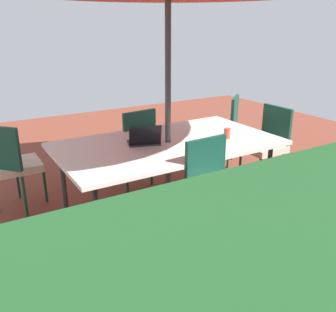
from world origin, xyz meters
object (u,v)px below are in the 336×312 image
Objects in this scene: chair_west at (267,142)px; cup at (227,133)px; laptop at (144,140)px; dining_table at (168,146)px; chair_southwest at (223,126)px; chair_south at (133,143)px; chair_southeast at (13,162)px; chair_north at (215,188)px.

cup is at bearing -77.74° from chair_west.
laptop is 3.44× the size of cup.
chair_west reaches higher than dining_table.
chair_southwest is 8.88× the size of cup.
chair_west is 8.88× the size of cup.
chair_south is 1.20m from cup.
chair_southeast and chair_north have the same top height.
chair_north is at bearing 178.44° from chair_southeast.
cup is (-0.85, 0.26, 0.01)m from laptop.
chair_south is (1.44, 0.06, 0.00)m from chair_southwest.
chair_southwest is 2.58× the size of laptop.
cup is at bearing 115.69° from chair_south.
chair_north and chair_south have the same top height.
chair_southeast is at bearing -30.71° from dining_table.
dining_table is at bearing -92.23° from chair_west.
cup is at bearing -179.38° from laptop.
chair_west is at bearing -149.96° from chair_southeast.
chair_north is 1.55m from chair_south.
chair_southeast is at bearing -40.79° from chair_southwest.
chair_southwest is at bearing -133.10° from chair_southeast.
chair_southwest is (-1.41, -0.83, -0.18)m from dining_table.
laptop reaches higher than chair_southwest.
chair_north is 1.00× the size of chair_south.
chair_west is at bearing -164.61° from laptop.
chair_north reaches higher than dining_table.
chair_southwest is 0.85m from chair_west.
chair_southwest reaches higher than cup.
chair_north is (1.39, 1.61, 0.00)m from chair_southwest.
chair_southwest is 1.00× the size of chair_south.
chair_south is at bearing -57.24° from cup.
chair_southeast is (1.40, -0.83, -0.18)m from dining_table.
chair_southwest is at bearing 175.36° from chair_south.
chair_south is at bearing -89.14° from laptop.
chair_south and chair_west have the same top height.
laptop is (1.66, 0.78, 0.27)m from chair_southwest.
dining_table is at bearing -172.82° from laptop.
laptop is at bearing -167.31° from chair_southeast.
cup is (0.81, 1.04, 0.28)m from chair_southwest.
dining_table is 20.55× the size of cup.
dining_table is at bearing 88.66° from chair_north.
cup is at bearing -160.64° from chair_southeast.
laptop is (0.22, 0.72, 0.27)m from chair_south.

